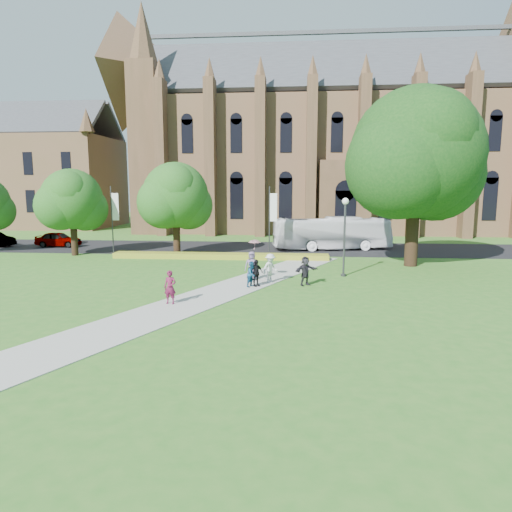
# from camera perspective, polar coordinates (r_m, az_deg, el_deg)

# --- Properties ---
(ground) EXTENTS (160.00, 160.00, 0.00)m
(ground) POSITION_cam_1_polar(r_m,az_deg,el_deg) (25.13, -4.92, -5.10)
(ground) COLOR #2F6F21
(ground) RESTS_ON ground
(road) EXTENTS (160.00, 10.00, 0.02)m
(road) POSITION_cam_1_polar(r_m,az_deg,el_deg) (44.65, -0.55, 1.01)
(road) COLOR black
(road) RESTS_ON ground
(footpath) EXTENTS (15.58, 28.54, 0.04)m
(footpath) POSITION_cam_1_polar(r_m,az_deg,el_deg) (26.09, -4.54, -4.54)
(footpath) COLOR #B2B2A8
(footpath) RESTS_ON ground
(flower_hedge) EXTENTS (18.00, 1.40, 0.45)m
(flower_hedge) POSITION_cam_1_polar(r_m,az_deg,el_deg) (38.20, -4.51, 0.00)
(flower_hedge) COLOR gold
(flower_hedge) RESTS_ON ground
(cathedral) EXTENTS (52.60, 18.25, 28.00)m
(cathedral) POSITION_cam_1_polar(r_m,az_deg,el_deg) (64.41, 10.39, 14.80)
(cathedral) COLOR brown
(cathedral) RESTS_ON ground
(building_west) EXTENTS (22.00, 14.00, 18.30)m
(building_west) POSITION_cam_1_polar(r_m,az_deg,el_deg) (76.38, -25.55, 10.28)
(building_west) COLOR brown
(building_west) RESTS_ON ground
(streetlamp) EXTENTS (0.44, 0.44, 5.24)m
(streetlamp) POSITION_cam_1_polar(r_m,az_deg,el_deg) (30.83, 11.02, 3.54)
(streetlamp) COLOR #38383D
(streetlamp) RESTS_ON ground
(large_tree) EXTENTS (9.60, 9.60, 13.20)m
(large_tree) POSITION_cam_1_polar(r_m,az_deg,el_deg) (36.20, 19.38, 11.99)
(large_tree) COLOR #332114
(large_tree) RESTS_ON ground
(street_tree_0) EXTENTS (5.20, 5.20, 7.50)m
(street_tree_0) POSITION_cam_1_polar(r_m,az_deg,el_deg) (42.64, -22.03, 6.58)
(street_tree_0) COLOR #332114
(street_tree_0) RESTS_ON ground
(street_tree_1) EXTENTS (5.60, 5.60, 8.05)m
(street_tree_1) POSITION_cam_1_polar(r_m,az_deg,el_deg) (39.88, -10.02, 7.48)
(street_tree_1) COLOR #332114
(street_tree_1) RESTS_ON ground
(banner_pole_0) EXTENTS (0.70, 0.10, 6.00)m
(banner_pole_0) POSITION_cam_1_polar(r_m,az_deg,el_deg) (39.38, 1.85, 4.92)
(banner_pole_0) COLOR #38383D
(banner_pole_0) RESTS_ON ground
(banner_pole_1) EXTENTS (0.70, 0.10, 6.00)m
(banner_pole_1) POSITION_cam_1_polar(r_m,az_deg,el_deg) (42.50, -17.43, 4.80)
(banner_pole_1) COLOR #38383D
(banner_pole_1) RESTS_ON ground
(tour_coach) EXTENTS (11.44, 4.66, 3.11)m
(tour_coach) POSITION_cam_1_polar(r_m,az_deg,el_deg) (43.94, 9.44, 2.82)
(tour_coach) COLOR white
(tour_coach) RESTS_ON road
(car_0) EXTENTS (4.42, 1.82, 1.50)m
(car_0) POSITION_cam_1_polar(r_m,az_deg,el_deg) (49.53, -23.47, 1.93)
(car_0) COLOR gray
(car_0) RESTS_ON road
(pedestrian_0) EXTENTS (0.66, 0.46, 1.72)m
(pedestrian_0) POSITION_cam_1_polar(r_m,az_deg,el_deg) (23.67, -10.69, -3.86)
(pedestrian_0) COLOR maroon
(pedestrian_0) RESTS_ON footpath
(pedestrian_1) EXTENTS (0.90, 0.94, 1.54)m
(pedestrian_1) POSITION_cam_1_polar(r_m,az_deg,el_deg) (27.20, -0.50, -2.27)
(pedestrian_1) COLOR navy
(pedestrian_1) RESTS_ON footpath
(pedestrian_2) EXTENTS (1.29, 1.31, 1.81)m
(pedestrian_2) POSITION_cam_1_polar(r_m,az_deg,el_deg) (28.42, 1.80, -1.52)
(pedestrian_2) COLOR silver
(pedestrian_2) RESTS_ON footpath
(pedestrian_3) EXTENTS (0.99, 0.90, 1.62)m
(pedestrian_3) POSITION_cam_1_polar(r_m,az_deg,el_deg) (27.32, -0.00, -2.13)
(pedestrian_3) COLOR black
(pedestrian_3) RESTS_ON footpath
(pedestrian_4) EXTENTS (0.94, 0.65, 1.83)m
(pedestrian_4) POSITION_cam_1_polar(r_m,az_deg,el_deg) (29.18, -0.54, -1.22)
(pedestrian_4) COLOR slate
(pedestrian_4) RESTS_ON footpath
(pedestrian_5) EXTENTS (1.63, 1.37, 1.76)m
(pedestrian_5) POSITION_cam_1_polar(r_m,az_deg,el_deg) (27.80, 6.18, -1.85)
(pedestrian_5) COLOR #25232A
(pedestrian_5) RESTS_ON footpath
(parasol) EXTENTS (0.95, 0.95, 0.66)m
(parasol) POSITION_cam_1_polar(r_m,az_deg,el_deg) (29.08, -0.17, 1.23)
(parasol) COLOR #F0A9C1
(parasol) RESTS_ON pedestrian_4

